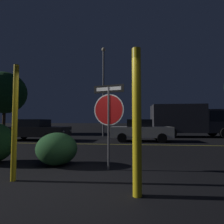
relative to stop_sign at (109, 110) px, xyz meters
The scene contains 11 objects.
ground_plane 2.22m from the stop_sign, 112.31° to the right, with size 260.00×260.00×0.00m, color black.
road_center_stripe 5.63m from the stop_sign, 95.94° to the left, with size 37.24×0.12×0.01m, color gold.
stop_sign is the anchor object (origin of this frame).
yellow_pole_left 2.34m from the stop_sign, 151.45° to the right, with size 0.11×0.11×2.65m, color yellow.
yellow_pole_right 1.81m from the stop_sign, 66.13° to the right, with size 0.17×0.17×2.70m, color yellow.
hedge_bush_2 2.05m from the stop_sign, 167.81° to the left, with size 1.25×1.14×0.99m, color #285B2D.
passing_car_1 9.33m from the stop_sign, 131.52° to the left, with size 4.86×2.13×1.48m.
passing_car_2 7.31m from the stop_sign, 79.80° to the left, with size 4.12×1.93×1.47m.
delivery_truck 12.52m from the stop_sign, 61.01° to the left, with size 6.94×2.55×2.77m.
street_lamp 11.41m from the stop_sign, 99.55° to the left, with size 0.36×0.36×8.20m.
tree_0 18.65m from the stop_sign, 135.53° to the left, with size 4.56×4.56×6.78m.
Camera 1 is at (1.16, -3.49, 1.33)m, focal length 28.00 mm.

